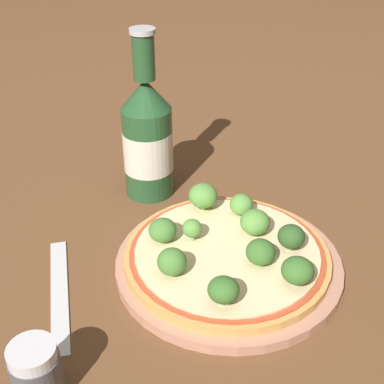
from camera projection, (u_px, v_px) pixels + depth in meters
name	position (u px, v px, depth m)	size (l,w,h in m)	color
ground_plane	(245.00, 268.00, 0.61)	(3.00, 3.00, 0.00)	brown
plate	(228.00, 263.00, 0.61)	(0.25, 0.25, 0.01)	tan
pizza	(227.00, 255.00, 0.60)	(0.23, 0.23, 0.01)	tan
broccoli_floret_0	(261.00, 252.00, 0.57)	(0.03, 0.03, 0.03)	#89A866
broccoli_floret_1	(291.00, 236.00, 0.59)	(0.03, 0.03, 0.03)	#89A866
broccoli_floret_2	(172.00, 262.00, 0.55)	(0.03, 0.03, 0.03)	#89A866
broccoli_floret_3	(192.00, 229.00, 0.60)	(0.02, 0.02, 0.03)	#89A866
broccoli_floret_4	(223.00, 290.00, 0.51)	(0.03, 0.03, 0.03)	#89A866
broccoli_floret_5	(163.00, 230.00, 0.60)	(0.03, 0.03, 0.03)	#89A866
broccoli_floret_6	(298.00, 271.00, 0.54)	(0.03, 0.03, 0.03)	#89A866
broccoli_floret_7	(244.00, 205.00, 0.65)	(0.03, 0.03, 0.03)	#89A866
broccoli_floret_8	(255.00, 222.00, 0.61)	(0.03, 0.03, 0.03)	#89A866
broccoli_floret_9	(203.00, 196.00, 0.65)	(0.04, 0.04, 0.03)	#89A866
beer_bottle	(148.00, 138.00, 0.70)	(0.07, 0.07, 0.23)	#234C28
pepper_shaker	(36.00, 373.00, 0.45)	(0.04, 0.04, 0.06)	#4C4C51
fork	(59.00, 292.00, 0.57)	(0.05, 0.18, 0.00)	silver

